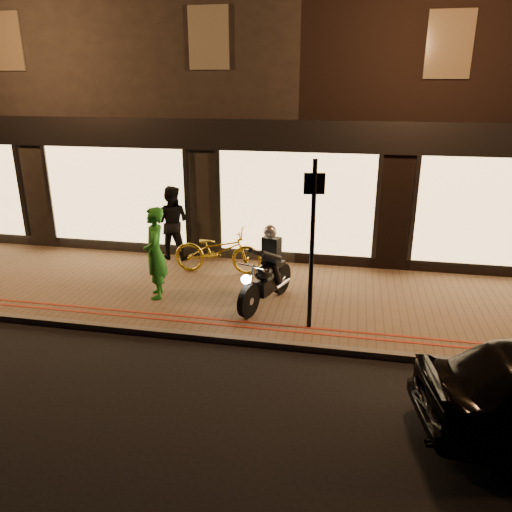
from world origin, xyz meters
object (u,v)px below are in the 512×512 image
at_px(sign_post, 312,238).
at_px(person_green, 155,253).
at_px(motorcycle, 267,274).
at_px(bicycle_gold, 218,251).

bearing_deg(sign_post, person_green, 166.72).
xyz_separation_m(motorcycle, person_green, (-2.26, -0.10, 0.32)).
bearing_deg(person_green, motorcycle, 71.97).
distance_m(bicycle_gold, person_green, 1.83).
distance_m(sign_post, bicycle_gold, 3.47).
bearing_deg(motorcycle, sign_post, -23.41).
bearing_deg(motorcycle, bicycle_gold, 152.93).
bearing_deg(bicycle_gold, sign_post, -137.59).
relative_size(motorcycle, sign_post, 0.62).
relative_size(motorcycle, person_green, 1.00).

